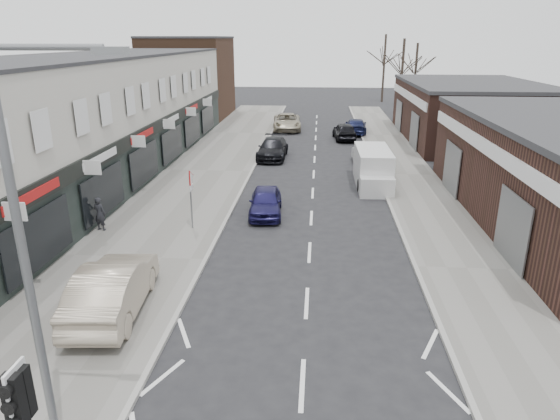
% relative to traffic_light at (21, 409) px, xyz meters
% --- Properties ---
extents(pavement_left, '(5.50, 64.00, 0.12)m').
position_rel_traffic_light_xyz_m(pavement_left, '(-2.35, 24.02, -2.35)').
color(pavement_left, slate).
rests_on(pavement_left, ground).
extents(pavement_right, '(3.50, 64.00, 0.12)m').
position_rel_traffic_light_xyz_m(pavement_right, '(10.15, 24.02, -2.35)').
color(pavement_right, slate).
rests_on(pavement_right, ground).
extents(shop_terrace_left, '(8.00, 41.00, 7.10)m').
position_rel_traffic_light_xyz_m(shop_terrace_left, '(-9.10, 21.52, 1.14)').
color(shop_terrace_left, beige).
rests_on(shop_terrace_left, ground).
extents(brick_block_far, '(8.00, 10.00, 8.00)m').
position_rel_traffic_light_xyz_m(brick_block_far, '(-9.10, 47.02, 1.59)').
color(brick_block_far, '#432B1D').
rests_on(brick_block_far, ground).
extents(right_unit_far, '(10.00, 16.00, 4.50)m').
position_rel_traffic_light_xyz_m(right_unit_far, '(16.90, 36.02, -0.16)').
color(right_unit_far, '#39201A').
rests_on(right_unit_far, ground).
extents(tree_far_a, '(3.60, 3.60, 8.00)m').
position_rel_traffic_light_xyz_m(tree_far_a, '(13.40, 50.02, -2.41)').
color(tree_far_a, '#382D26').
rests_on(tree_far_a, ground).
extents(tree_far_b, '(3.60, 3.60, 7.50)m').
position_rel_traffic_light_xyz_m(tree_far_b, '(15.90, 56.02, -2.41)').
color(tree_far_b, '#382D26').
rests_on(tree_far_b, ground).
extents(tree_far_c, '(3.60, 3.60, 8.50)m').
position_rel_traffic_light_xyz_m(tree_far_c, '(12.90, 62.02, -2.41)').
color(tree_far_c, '#382D26').
rests_on(tree_far_c, ground).
extents(traffic_light, '(0.28, 0.60, 3.10)m').
position_rel_traffic_light_xyz_m(traffic_light, '(0.00, 0.00, 0.00)').
color(traffic_light, slate).
rests_on(traffic_light, pavement_left).
extents(street_lamp, '(2.23, 0.22, 8.00)m').
position_rel_traffic_light_xyz_m(street_lamp, '(-0.13, 1.22, 2.20)').
color(street_lamp, slate).
rests_on(street_lamp, pavement_left).
extents(warning_sign, '(0.12, 0.80, 2.70)m').
position_rel_traffic_light_xyz_m(warning_sign, '(-0.76, 14.02, -0.21)').
color(warning_sign, slate).
rests_on(warning_sign, pavement_left).
extents(white_van, '(1.91, 5.29, 2.05)m').
position_rel_traffic_light_xyz_m(white_van, '(7.80, 21.95, -1.44)').
color(white_van, silver).
rests_on(white_van, ground).
extents(sedan_on_pavement, '(2.12, 4.98, 1.60)m').
position_rel_traffic_light_xyz_m(sedan_on_pavement, '(-1.43, 6.85, -1.50)').
color(sedan_on_pavement, '#AEA08B').
rests_on(sedan_on_pavement, pavement_left).
extents(pedestrian, '(0.62, 0.48, 1.49)m').
position_rel_traffic_light_xyz_m(pedestrian, '(-4.69, 13.44, -1.55)').
color(pedestrian, black).
rests_on(pedestrian, pavement_left).
extents(parked_car_left_a, '(1.75, 3.84, 1.28)m').
position_rel_traffic_light_xyz_m(parked_car_left_a, '(2.20, 16.35, -1.78)').
color(parked_car_left_a, '#191645').
rests_on(parked_car_left_a, ground).
extents(parked_car_left_b, '(2.05, 4.79, 1.38)m').
position_rel_traffic_light_xyz_m(parked_car_left_b, '(1.45, 28.23, -1.73)').
color(parked_car_left_b, black).
rests_on(parked_car_left_b, ground).
extents(parked_car_left_c, '(2.82, 5.47, 1.48)m').
position_rel_traffic_light_xyz_m(parked_car_left_c, '(1.72, 39.66, -1.68)').
color(parked_car_left_c, '#9E947F').
rests_on(parked_car_left_c, ground).
extents(parked_car_right_a, '(1.88, 4.30, 1.38)m').
position_rel_traffic_light_xyz_m(parked_car_right_a, '(7.90, 26.55, -1.73)').
color(parked_car_right_a, silver).
rests_on(parked_car_right_a, ground).
extents(parked_car_right_b, '(2.03, 4.28, 1.41)m').
position_rel_traffic_light_xyz_m(parked_car_right_b, '(6.78, 35.43, -1.71)').
color(parked_car_right_b, black).
rests_on(parked_car_right_b, ground).
extents(parked_car_right_c, '(2.09, 4.60, 1.31)m').
position_rel_traffic_light_xyz_m(parked_car_right_c, '(7.90, 38.31, -1.76)').
color(parked_car_right_c, '#12173A').
rests_on(parked_car_right_c, ground).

